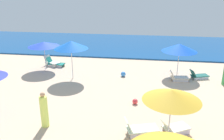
% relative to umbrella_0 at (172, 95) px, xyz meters
% --- Properties ---
extents(ocean, '(60.00, 10.95, 0.12)m').
position_rel_umbrella_0_xyz_m(ocean, '(-3.80, 17.55, -2.20)').
color(ocean, '#144C8D').
rests_on(ocean, ground_plane).
extents(umbrella_0, '(2.23, 2.23, 2.48)m').
position_rel_umbrella_0_xyz_m(umbrella_0, '(0.00, 0.00, 0.00)').
color(umbrella_0, silver).
rests_on(umbrella_0, ground_plane).
extents(lounge_chair_0_0, '(1.58, 1.06, 0.79)m').
position_rel_umbrella_0_xyz_m(lounge_chair_0_0, '(-1.14, 0.66, -1.98)').
color(lounge_chair_0_0, silver).
rests_on(lounge_chair_0_0, ground_plane).
extents(lounge_chair_0_1, '(1.40, 1.18, 0.71)m').
position_rel_umbrella_0_xyz_m(lounge_chair_0_1, '(0.35, 0.93, -1.98)').
color(lounge_chair_0_1, silver).
rests_on(lounge_chair_0_1, ground_plane).
extents(umbrella_1, '(2.32, 2.32, 2.69)m').
position_rel_umbrella_0_xyz_m(umbrella_1, '(-6.06, 6.81, 0.16)').
color(umbrella_1, silver).
rests_on(umbrella_1, ground_plane).
extents(umbrella_2, '(2.48, 2.48, 2.35)m').
position_rel_umbrella_0_xyz_m(umbrella_2, '(1.29, 8.50, -0.18)').
color(umbrella_2, silver).
rests_on(umbrella_2, ground_plane).
extents(lounge_chair_2_0, '(1.31, 0.79, 0.69)m').
position_rel_umbrella_0_xyz_m(lounge_chair_2_0, '(1.25, 7.43, -2.02)').
color(lounge_chair_2_0, silver).
rests_on(lounge_chair_2_0, ground_plane).
extents(lounge_chair_2_1, '(1.41, 0.97, 0.67)m').
position_rel_umbrella_0_xyz_m(lounge_chair_2_1, '(2.70, 8.04, -2.03)').
color(lounge_chair_2_1, silver).
rests_on(lounge_chair_2_1, ground_plane).
extents(umbrella_4, '(2.39, 2.39, 2.18)m').
position_rel_umbrella_0_xyz_m(umbrella_4, '(-8.75, 8.43, -0.26)').
color(umbrella_4, silver).
rests_on(umbrella_4, ground_plane).
extents(lounge_chair_4_0, '(1.46, 0.78, 0.72)m').
position_rel_umbrella_0_xyz_m(lounge_chair_4_0, '(-8.31, 9.26, -2.02)').
color(lounge_chair_4_0, silver).
rests_on(lounge_chair_4_0, ground_plane).
extents(lounge_chair_4_1, '(1.46, 1.13, 0.79)m').
position_rel_umbrella_0_xyz_m(lounge_chair_4_1, '(-8.66, 9.38, -1.97)').
color(lounge_chair_4_1, silver).
rests_on(lounge_chair_4_1, ground_plane).
extents(beachgoer_5, '(0.47, 0.47, 1.71)m').
position_rel_umbrella_0_xyz_m(beachgoer_5, '(-5.49, 0.68, -1.46)').
color(beachgoer_5, '#E0F96B').
rests_on(beachgoer_5, ground_plane).
extents(beach_ball_0, '(0.30, 0.30, 0.30)m').
position_rel_umbrella_0_xyz_m(beach_ball_0, '(-1.50, 3.51, -2.11)').
color(beach_ball_0, '#F13D43').
rests_on(beach_ball_0, ground_plane).
extents(beach_ball_1, '(0.36, 0.36, 0.36)m').
position_rel_umbrella_0_xyz_m(beach_ball_1, '(-2.58, 7.70, -2.08)').
color(beach_ball_1, '#408FE3').
rests_on(beach_ball_1, ground_plane).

